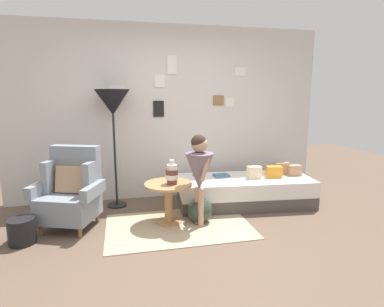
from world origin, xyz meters
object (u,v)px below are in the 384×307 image
armchair (71,191)px  daybed (244,191)px  floor_lamp (113,105)px  magazine_basket (22,231)px  vase_striped (172,174)px  side_table (168,194)px  book_on_daybed (221,175)px  demijohn_near (200,210)px  person_child (199,168)px

armchair → daybed: (2.34, 0.25, -0.24)m
daybed → floor_lamp: floor_lamp is taller
magazine_basket → vase_striped: bearing=5.8°
side_table → book_on_daybed: 1.04m
side_table → demijohn_near: bearing=-10.5°
floor_lamp → book_on_daybed: (1.51, -0.21, -1.03)m
armchair → floor_lamp: 1.28m
side_table → vase_striped: (0.04, -0.04, 0.27)m
demijohn_near → vase_striped: bearing=174.2°
side_table → demijohn_near: size_ratio=1.46×
armchair → book_on_daybed: armchair is taller
armchair → person_child: 1.57m
side_table → vase_striped: size_ratio=1.98×
floor_lamp → person_child: floor_lamp is taller
armchair → book_on_daybed: (2.03, 0.39, -0.02)m
person_child → side_table: bearing=156.1°
floor_lamp → book_on_daybed: floor_lamp is taller
armchair → side_table: bearing=-8.6°
vase_striped → demijohn_near: bearing=-5.8°
floor_lamp → demijohn_near: 1.84m
book_on_daybed → demijohn_near: (-0.48, -0.64, -0.25)m
vase_striped → person_child: 0.34m
book_on_daybed → demijohn_near: book_on_daybed is taller
book_on_daybed → magazine_basket: book_on_daybed is taller
armchair → person_child: size_ratio=0.86×
side_table → magazine_basket: 1.65m
armchair → side_table: armchair is taller
floor_lamp → book_on_daybed: bearing=-7.9°
daybed → floor_lamp: bearing=169.1°
demijohn_near → side_table: bearing=169.5°
person_child → magazine_basket: size_ratio=4.02×
person_child → magazine_basket: 2.06m
vase_striped → floor_lamp: size_ratio=0.18×
armchair → magazine_basket: (-0.47, -0.38, -0.30)m
armchair → person_child: (1.51, -0.33, 0.28)m
floor_lamp → magazine_basket: floor_lamp is taller
armchair → book_on_daybed: 2.07m
vase_striped → demijohn_near: vase_striped is taller
vase_striped → floor_lamp: 1.33m
book_on_daybed → daybed: bearing=-24.6°
person_child → magazine_basket: (-1.98, -0.05, -0.58)m
side_table → magazine_basket: bearing=-172.8°
vase_striped → demijohn_near: size_ratio=0.74×
daybed → vase_striped: size_ratio=6.58×
side_table → armchair: bearing=171.4°
armchair → floor_lamp: size_ratio=0.59×
vase_striped → magazine_basket: size_ratio=1.07×
magazine_basket → book_on_daybed: bearing=17.2°
person_child → demijohn_near: bearing=69.4°
floor_lamp → magazine_basket: (-0.99, -0.98, -1.30)m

